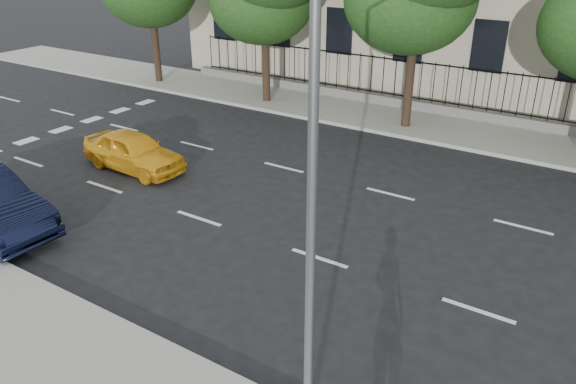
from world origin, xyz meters
name	(u,v)px	position (x,y,z in m)	size (l,w,h in m)	color
ground	(263,309)	(0.00, 0.00, 0.00)	(120.00, 120.00, 0.00)	black
far_sidewalk	(459,130)	(0.00, 14.00, 0.07)	(60.00, 4.00, 0.15)	gray
lane_markings	(359,223)	(0.00, 4.75, 0.01)	(49.60, 4.62, 0.01)	silver
crosswalk	(44,135)	(-14.00, 4.60, 0.01)	(0.50, 12.10, 0.01)	silver
iron_fence	(472,107)	(0.00, 15.70, 0.65)	(30.00, 0.50, 2.20)	slate
street_light	(333,128)	(2.50, -1.77, 5.15)	(0.25, 3.32, 8.05)	slate
yellow_taxi	(133,151)	(-8.27, 4.11, 0.67)	(1.58, 3.92, 1.34)	#F3A81A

